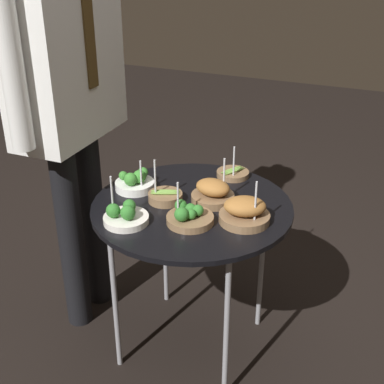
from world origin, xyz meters
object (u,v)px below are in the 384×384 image
(bowl_roast_front_left, at_px, (245,212))
(bowl_broccoli_mid_right, at_px, (125,216))
(bowl_broccoli_near_rim, at_px, (135,182))
(bowl_roast_far_rim, at_px, (213,193))
(bowl_broccoli_front_center, at_px, (189,216))
(bowl_asparagus_back_left, at_px, (233,173))
(waiter_figure, at_px, (65,75))
(serving_cart, at_px, (192,215))
(bowl_asparagus_center, at_px, (165,197))

(bowl_roast_front_left, distance_m, bowl_broccoli_mid_right, 0.40)
(bowl_broccoli_mid_right, bearing_deg, bowl_broccoli_near_rim, 20.14)
(bowl_broccoli_mid_right, bearing_deg, bowl_roast_far_rim, -40.84)
(bowl_broccoli_front_center, bearing_deg, bowl_broccoli_mid_right, 111.95)
(bowl_broccoli_front_center, distance_m, bowl_asparagus_back_left, 0.40)
(bowl_broccoli_front_center, height_order, waiter_figure, waiter_figure)
(bowl_roast_far_rim, distance_m, bowl_broccoli_near_rim, 0.30)
(bowl_broccoli_front_center, xyz_separation_m, waiter_figure, (0.15, 0.54, 0.38))
(bowl_broccoli_near_rim, bearing_deg, serving_cart, -97.26)
(serving_cart, distance_m, bowl_asparagus_back_left, 0.29)
(bowl_asparagus_center, relative_size, waiter_figure, 0.10)
(bowl_broccoli_mid_right, xyz_separation_m, bowl_asparagus_back_left, (0.48, -0.22, -0.01))
(serving_cart, bearing_deg, bowl_roast_far_rim, -49.24)
(bowl_asparagus_back_left, height_order, waiter_figure, waiter_figure)
(bowl_asparagus_back_left, xyz_separation_m, bowl_asparagus_center, (-0.29, 0.16, 0.00))
(bowl_roast_far_rim, bearing_deg, bowl_broccoli_front_center, 173.21)
(bowl_asparagus_center, height_order, waiter_figure, waiter_figure)
(waiter_figure, bearing_deg, bowl_broccoli_front_center, -105.62)
(serving_cart, xyz_separation_m, bowl_broccoli_front_center, (-0.12, -0.04, 0.06))
(bowl_broccoli_mid_right, height_order, bowl_broccoli_near_rim, bowl_broccoli_mid_right)
(bowl_roast_far_rim, distance_m, waiter_figure, 0.67)
(serving_cart, xyz_separation_m, waiter_figure, (0.03, 0.50, 0.45))
(bowl_asparagus_center, bearing_deg, bowl_broccoli_mid_right, 162.90)
(bowl_asparagus_back_left, bearing_deg, bowl_roast_front_left, -155.10)
(bowl_roast_far_rim, distance_m, bowl_asparagus_back_left, 0.23)
(bowl_asparagus_center, bearing_deg, waiter_figure, 84.21)
(bowl_broccoli_front_center, relative_size, waiter_figure, 0.10)
(bowl_broccoli_front_center, xyz_separation_m, bowl_broccoli_near_rim, (0.15, 0.28, 0.00))
(bowl_broccoli_near_rim, bearing_deg, bowl_roast_front_left, -99.26)
(serving_cart, xyz_separation_m, bowl_asparagus_center, (-0.01, 0.10, 0.06))
(bowl_broccoli_mid_right, relative_size, bowl_broccoli_near_rim, 1.14)
(serving_cart, relative_size, bowl_roast_front_left, 4.17)
(bowl_roast_far_rim, xyz_separation_m, bowl_asparagus_back_left, (0.23, 0.00, -0.02))
(bowl_asparagus_back_left, bearing_deg, bowl_broccoli_near_rim, 129.29)
(bowl_roast_front_left, relative_size, bowl_asparagus_back_left, 1.23)
(bowl_asparagus_back_left, bearing_deg, bowl_broccoli_mid_right, 155.62)
(bowl_roast_front_left, bearing_deg, bowl_broccoli_front_center, 115.03)
(bowl_roast_far_rim, bearing_deg, bowl_roast_front_left, -122.30)
(bowl_asparagus_back_left, distance_m, waiter_figure, 0.73)
(bowl_broccoli_front_center, xyz_separation_m, bowl_asparagus_center, (0.11, 0.14, -0.01))
(bowl_roast_front_left, relative_size, bowl_broccoli_front_center, 1.08)
(bowl_broccoli_mid_right, bearing_deg, bowl_broccoli_front_center, -68.05)
(bowl_broccoli_mid_right, distance_m, bowl_asparagus_back_left, 0.52)
(bowl_broccoli_front_center, relative_size, bowl_asparagus_back_left, 1.14)
(bowl_asparagus_center, bearing_deg, bowl_roast_far_rim, -68.77)
(bowl_broccoli_near_rim, bearing_deg, bowl_broccoli_mid_right, -159.86)
(serving_cart, bearing_deg, waiter_figure, 86.57)
(bowl_asparagus_center, bearing_deg, bowl_asparagus_back_left, -28.76)
(bowl_roast_far_rim, xyz_separation_m, waiter_figure, (-0.02, 0.56, 0.37))
(bowl_asparagus_center, bearing_deg, bowl_broccoli_near_rim, 73.77)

